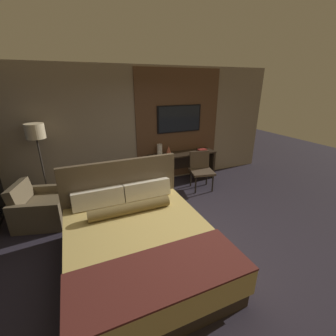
{
  "coord_description": "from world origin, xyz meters",
  "views": [
    {
      "loc": [
        -1.55,
        -2.56,
        2.41
      ],
      "look_at": [
        0.04,
        1.09,
        0.9
      ],
      "focal_mm": 24.0,
      "sensor_mm": 36.0,
      "label": 1
    }
  ],
  "objects_px": {
    "bed": "(140,243)",
    "armchair_by_window": "(42,208)",
    "book": "(202,150)",
    "desk": "(182,162)",
    "tv": "(179,119)",
    "vase_tall": "(160,150)",
    "floor_lamp": "(36,138)",
    "desk_chair": "(201,167)",
    "vase_short": "(169,150)"
  },
  "relations": [
    {
      "from": "bed",
      "to": "armchair_by_window",
      "type": "relative_size",
      "value": 2.1
    },
    {
      "from": "book",
      "to": "armchair_by_window",
      "type": "bearing_deg",
      "value": -170.33
    },
    {
      "from": "book",
      "to": "desk",
      "type": "bearing_deg",
      "value": 178.62
    },
    {
      "from": "desk",
      "to": "tv",
      "type": "relative_size",
      "value": 1.47
    },
    {
      "from": "desk",
      "to": "vase_tall",
      "type": "bearing_deg",
      "value": 175.3
    },
    {
      "from": "floor_lamp",
      "to": "vase_tall",
      "type": "distance_m",
      "value": 2.61
    },
    {
      "from": "desk_chair",
      "to": "floor_lamp",
      "type": "distance_m",
      "value": 3.5
    },
    {
      "from": "bed",
      "to": "book",
      "type": "xyz_separation_m",
      "value": [
        2.46,
        2.39,
        0.44
      ]
    },
    {
      "from": "book",
      "to": "vase_tall",
      "type": "bearing_deg",
      "value": 176.95
    },
    {
      "from": "armchair_by_window",
      "to": "vase_tall",
      "type": "distance_m",
      "value": 2.79
    },
    {
      "from": "tv",
      "to": "vase_tall",
      "type": "relative_size",
      "value": 4.35
    },
    {
      "from": "desk",
      "to": "vase_tall",
      "type": "height_order",
      "value": "vase_tall"
    },
    {
      "from": "vase_short",
      "to": "floor_lamp",
      "type": "bearing_deg",
      "value": -177.21
    },
    {
      "from": "desk_chair",
      "to": "vase_tall",
      "type": "relative_size",
      "value": 3.27
    },
    {
      "from": "vase_tall",
      "to": "book",
      "type": "xyz_separation_m",
      "value": [
        1.18,
        -0.06,
        -0.12
      ]
    },
    {
      "from": "tv",
      "to": "vase_tall",
      "type": "bearing_deg",
      "value": -166.79
    },
    {
      "from": "vase_short",
      "to": "tv",
      "type": "bearing_deg",
      "value": 23.08
    },
    {
      "from": "desk_chair",
      "to": "bed",
      "type": "bearing_deg",
      "value": -126.66
    },
    {
      "from": "tv",
      "to": "vase_short",
      "type": "relative_size",
      "value": 5.69
    },
    {
      "from": "vase_tall",
      "to": "tv",
      "type": "bearing_deg",
      "value": 13.21
    },
    {
      "from": "tv",
      "to": "desk_chair",
      "type": "bearing_deg",
      "value": -74.75
    },
    {
      "from": "bed",
      "to": "vase_tall",
      "type": "bearing_deg",
      "value": 62.57
    },
    {
      "from": "desk_chair",
      "to": "vase_short",
      "type": "bearing_deg",
      "value": 144.58
    },
    {
      "from": "floor_lamp",
      "to": "armchair_by_window",
      "type": "bearing_deg",
      "value": -97.87
    },
    {
      "from": "armchair_by_window",
      "to": "vase_short",
      "type": "relative_size",
      "value": 5.15
    },
    {
      "from": "armchair_by_window",
      "to": "vase_short",
      "type": "distance_m",
      "value": 3.0
    },
    {
      "from": "desk",
      "to": "desk_chair",
      "type": "height_order",
      "value": "desk_chair"
    },
    {
      "from": "tv",
      "to": "armchair_by_window",
      "type": "distance_m",
      "value": 3.58
    },
    {
      "from": "desk_chair",
      "to": "floor_lamp",
      "type": "xyz_separation_m",
      "value": [
        -3.35,
        0.49,
        0.91
      ]
    },
    {
      "from": "tv",
      "to": "book",
      "type": "bearing_deg",
      "value": -18.89
    },
    {
      "from": "vase_tall",
      "to": "book",
      "type": "height_order",
      "value": "vase_tall"
    },
    {
      "from": "floor_lamp",
      "to": "tv",
      "type": "bearing_deg",
      "value": 5.24
    },
    {
      "from": "armchair_by_window",
      "to": "tv",
      "type": "bearing_deg",
      "value": -59.72
    },
    {
      "from": "desk",
      "to": "tv",
      "type": "distance_m",
      "value": 1.09
    },
    {
      "from": "bed",
      "to": "armchair_by_window",
      "type": "xyz_separation_m",
      "value": [
        -1.35,
        1.74,
        -0.07
      ]
    },
    {
      "from": "desk",
      "to": "book",
      "type": "distance_m",
      "value": 0.65
    },
    {
      "from": "bed",
      "to": "desk",
      "type": "bearing_deg",
      "value": 52.17
    },
    {
      "from": "floor_lamp",
      "to": "vase_short",
      "type": "bearing_deg",
      "value": 2.79
    },
    {
      "from": "armchair_by_window",
      "to": "book",
      "type": "height_order",
      "value": "book"
    },
    {
      "from": "vase_short",
      "to": "armchair_by_window",
      "type": "bearing_deg",
      "value": -166.27
    },
    {
      "from": "tv",
      "to": "floor_lamp",
      "type": "bearing_deg",
      "value": -174.76
    },
    {
      "from": "bed",
      "to": "book",
      "type": "height_order",
      "value": "bed"
    },
    {
      "from": "vase_short",
      "to": "desk_chair",
      "type": "bearing_deg",
      "value": -47.61
    },
    {
      "from": "desk_chair",
      "to": "book",
      "type": "relative_size",
      "value": 3.97
    },
    {
      "from": "bed",
      "to": "book",
      "type": "distance_m",
      "value": 3.45
    },
    {
      "from": "desk_chair",
      "to": "vase_short",
      "type": "xyz_separation_m",
      "value": [
        -0.57,
        0.62,
        0.33
      ]
    },
    {
      "from": "floor_lamp",
      "to": "bed",
      "type": "bearing_deg",
      "value": -61.03
    },
    {
      "from": "vase_short",
      "to": "book",
      "type": "xyz_separation_m",
      "value": [
        0.95,
        -0.05,
        -0.09
      ]
    },
    {
      "from": "armchair_by_window",
      "to": "floor_lamp",
      "type": "relative_size",
      "value": 0.62
    },
    {
      "from": "armchair_by_window",
      "to": "bed",
      "type": "bearing_deg",
      "value": -126.67
    }
  ]
}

